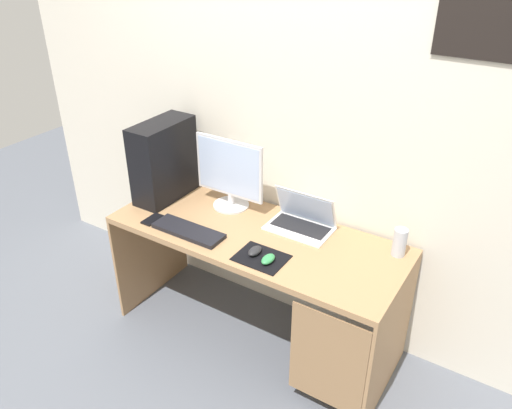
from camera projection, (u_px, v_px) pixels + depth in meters
The scene contains 12 objects.
ground_plane at pixel (256, 333), 3.18m from camera, with size 8.00×8.00×0.00m, color slate.
wall_back at pixel (292, 118), 2.81m from camera, with size 4.00×0.05×2.60m.
desk at pixel (258, 255), 2.86m from camera, with size 1.66×0.66×0.75m.
pc_tower at pixel (164, 160), 3.07m from camera, with size 0.19×0.42×0.48m, color black.
monitor at pixel (230, 174), 2.96m from camera, with size 0.45×0.22×0.43m.
laptop at pixel (301, 221), 2.83m from camera, with size 0.36×0.22×0.22m.
speaker at pixel (400, 242), 2.59m from camera, with size 0.07×0.07×0.15m, color #B7BCC6.
keyboard at pixel (188, 231), 2.80m from camera, with size 0.42×0.14×0.02m, color black.
mousepad at pixel (261, 258), 2.60m from camera, with size 0.26×0.20×0.01m, color black.
mouse_left at pixel (255, 251), 2.62m from camera, with size 0.06×0.10×0.03m, color #232326.
mouse_right at pixel (268, 259), 2.55m from camera, with size 0.06×0.10×0.03m, color #338C4C.
cell_phone at pixel (153, 219), 2.92m from camera, with size 0.07×0.13×0.01m, color black.
Camera 1 is at (1.27, -2.00, 2.27)m, focal length 35.62 mm.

